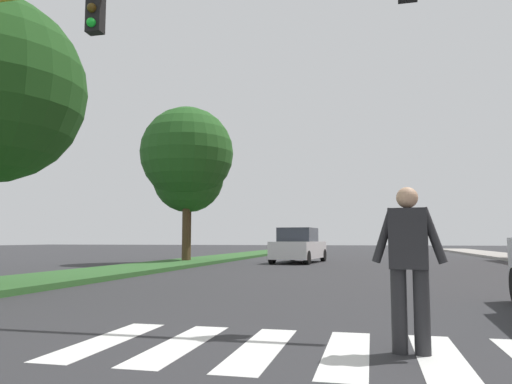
# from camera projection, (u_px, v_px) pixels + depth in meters

# --- Properties ---
(ground_plane) EXTENTS (140.00, 140.00, 0.00)m
(ground_plane) POSITION_uv_depth(u_px,v_px,m) (367.00, 261.00, 26.58)
(ground_plane) COLOR #2D2D30
(crosswalk) EXTENTS (5.85, 2.20, 0.01)m
(crosswalk) POSITION_uv_depth(u_px,v_px,m) (347.00, 353.00, 5.00)
(crosswalk) COLOR silver
(crosswalk) RESTS_ON ground_plane
(median_strip) EXTENTS (2.81, 64.00, 0.15)m
(median_strip) POSITION_uv_depth(u_px,v_px,m) (210.00, 259.00, 26.51)
(median_strip) COLOR #2D5B28
(median_strip) RESTS_ON ground_plane
(tree_far) EXTENTS (4.54, 4.54, 7.47)m
(tree_far) POSITION_uv_depth(u_px,v_px,m) (187.00, 154.00, 24.11)
(tree_far) COLOR #4C3823
(tree_far) RESTS_ON median_strip
(tree_distant) EXTENTS (3.55, 3.55, 5.88)m
(tree_distant) POSITION_uv_depth(u_px,v_px,m) (188.00, 177.00, 24.49)
(tree_distant) COLOR #4C3823
(tree_distant) RESTS_ON median_strip
(traffic_light_gantry) EXTENTS (9.53, 0.30, 6.00)m
(traffic_light_gantry) POSITION_uv_depth(u_px,v_px,m) (94.00, 51.00, 8.47)
(traffic_light_gantry) COLOR gold
(traffic_light_gantry) RESTS_ON median_strip
(pedestrian_performer) EXTENTS (0.75, 0.29, 1.69)m
(pedestrian_performer) POSITION_uv_depth(u_px,v_px,m) (409.00, 261.00, 5.02)
(pedestrian_performer) COLOR #262628
(pedestrian_performer) RESTS_ON ground_plane
(sedan_midblock) EXTENTS (2.33, 4.74, 1.71)m
(sedan_midblock) POSITION_uv_depth(u_px,v_px,m) (299.00, 247.00, 24.38)
(sedan_midblock) COLOR silver
(sedan_midblock) RESTS_ON ground_plane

